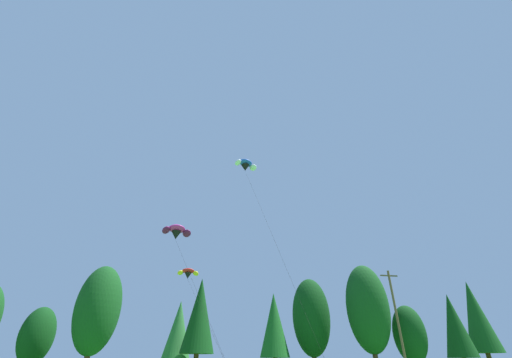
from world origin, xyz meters
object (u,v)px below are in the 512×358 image
object	(u,v)px
utility_pole	(398,322)
parafoil_kite_far_red_yellow	(188,273)
parafoil_kite_mid_blue_white	(246,165)
parafoil_kite_high_magenta	(177,232)

from	to	relation	value
utility_pole	parafoil_kite_far_red_yellow	bearing A→B (deg)	167.80
utility_pole	parafoil_kite_mid_blue_white	distance (m)	25.25
utility_pole	parafoil_kite_high_magenta	distance (m)	27.31
parafoil_kite_mid_blue_white	parafoil_kite_far_red_yellow	size ratio (longest dim) A/B	1.20
utility_pole	parafoil_kite_high_magenta	xyz separation A→B (m)	(-25.75, -0.51, 9.09)
utility_pole	parafoil_kite_mid_blue_white	world-z (taller)	parafoil_kite_mid_blue_white
parafoil_kite_high_magenta	utility_pole	bearing A→B (deg)	1.13
utility_pole	parafoil_kite_high_magenta	size ratio (longest dim) A/B	0.83
utility_pole	parafoil_kite_high_magenta	world-z (taller)	parafoil_kite_high_magenta
utility_pole	parafoil_kite_far_red_yellow	xyz separation A→B (m)	(-24.20, 5.23, 5.78)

